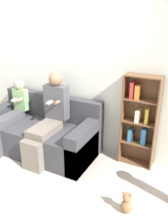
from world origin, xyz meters
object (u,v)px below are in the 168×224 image
bookshelf (139,121)px  teddy_bear (127,203)px  couch (42,133)px  adult_seated (49,117)px  child_seated (9,116)px

bookshelf → teddy_bear: bookshelf is taller
couch → teddy_bear: bearing=-22.1°
couch → adult_seated: bearing=-21.5°
child_seated → bookshelf: size_ratio=0.80×
bookshelf → child_seated: bearing=-165.7°
child_seated → couch: bearing=15.4°
couch → bookshelf: (1.53, 0.38, 0.41)m
couch → bookshelf: size_ratio=1.34×
teddy_bear → bookshelf: bearing=100.4°
couch → child_seated: bearing=-164.6°
adult_seated → teddy_bear: bearing=-22.2°
adult_seated → couch: bearing=158.5°
child_seated → bookshelf: (2.09, 0.53, 0.15)m
couch → teddy_bear: 1.88m
adult_seated → teddy_bear: size_ratio=4.64×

